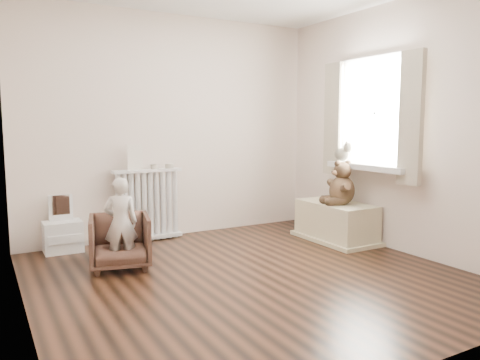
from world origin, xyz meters
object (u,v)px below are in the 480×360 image
toy_bench (336,223)px  teddy_bear (342,184)px  radiator (148,207)px  toy_vanity (62,226)px  child (121,223)px  armchair (120,241)px  plush_cat (343,153)px

toy_bench → teddy_bear: (-0.01, -0.09, 0.47)m
radiator → toy_vanity: (-0.94, -0.03, -0.11)m
radiator → teddy_bear: 2.22m
radiator → child: (-0.56, -0.92, 0.05)m
child → toy_bench: (2.45, -0.14, -0.24)m
radiator → teddy_bear: size_ratio=1.70×
armchair → child: child is taller
toy_vanity → toy_bench: (2.83, -1.02, -0.08)m
child → toy_bench: child is taller
toy_vanity → plush_cat: bearing=-17.8°
toy_bench → child: bearing=176.8°
radiator → armchair: bearing=-122.8°
toy_vanity → armchair: size_ratio=1.09×
toy_bench → plush_cat: size_ratio=3.37×
teddy_bear → plush_cat: (0.15, 0.17, 0.33)m
toy_vanity → toy_bench: toy_vanity is taller
child → toy_bench: size_ratio=0.90×
toy_vanity → teddy_bear: teddy_bear is taller
radiator → armchair: (-0.56, -0.87, -0.14)m
armchair → child: size_ratio=0.66×
armchair → radiator: bearing=70.3°
toy_bench → armchair: bearing=175.7°
armchair → teddy_bear: size_ratio=1.14×
teddy_bear → plush_cat: bearing=63.6°
child → plush_cat: size_ratio=3.03×
teddy_bear → radiator: bearing=163.5°
radiator → armchair: size_ratio=1.49×
plush_cat → child: bearing=171.2°
radiator → toy_vanity: size_ratio=1.38×
child → teddy_bear: 2.46m
teddy_bear → toy_vanity: bearing=173.3°
toy_bench → plush_cat: bearing=27.7°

